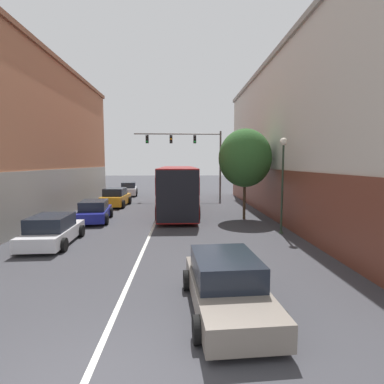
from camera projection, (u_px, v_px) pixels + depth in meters
The scene contains 12 objects.
lane_center_line at pixel (157, 219), 19.37m from camera, with size 0.14×41.61×0.01m.
building_left_brick at pixel (3, 136), 19.48m from camera, with size 7.38×23.87×10.50m.
building_right_storefront at pixel (330, 136), 19.80m from camera, with size 8.24×28.78×10.60m.
bus at pixel (178, 187), 22.10m from camera, with size 2.87×11.48×3.29m.
hatchback_foreground at pixel (227, 285), 7.43m from camera, with size 2.17×4.24×1.31m.
parked_car_left_near at pixel (116, 198), 24.87m from camera, with size 2.10×3.98×1.53m.
parked_car_left_mid at pixel (52, 231), 13.29m from camera, with size 2.09×4.09×1.32m.
parked_car_left_far at pixel (129, 189), 33.26m from camera, with size 2.34×4.72×1.48m.
parked_car_left_distant at pixel (95, 211), 18.54m from camera, with size 2.28×4.17×1.31m.
traffic_signal_gantry at pixel (192, 148), 29.69m from camera, with size 8.64×0.36×6.75m.
street_lamp at pixel (283, 172), 15.14m from camera, with size 0.38×0.38×4.87m.
street_tree_near at pixel (245, 158), 19.06m from camera, with size 3.37×3.04×5.78m.
Camera 1 is at (1.63, -4.37, 3.64)m, focal length 28.00 mm.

